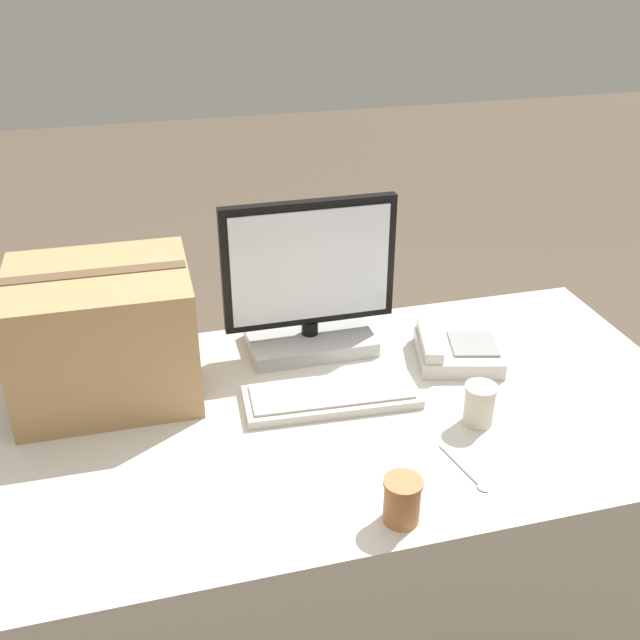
{
  "coord_description": "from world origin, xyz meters",
  "views": [
    {
      "loc": [
        -0.37,
        -1.38,
        1.77
      ],
      "look_at": [
        0.04,
        0.17,
        0.89
      ],
      "focal_mm": 42.0,
      "sensor_mm": 36.0,
      "label": 1
    }
  ],
  "objects_px": {
    "keyboard": "(331,396)",
    "cardboard_box": "(104,334)",
    "spoon": "(469,474)",
    "desk_phone": "(455,350)",
    "paper_cup_right": "(479,404)",
    "monitor": "(310,292)",
    "paper_cup_left": "(402,500)"
  },
  "relations": [
    {
      "from": "keyboard",
      "to": "cardboard_box",
      "type": "height_order",
      "value": "cardboard_box"
    },
    {
      "from": "spoon",
      "to": "keyboard",
      "type": "bearing_deg",
      "value": -159.57
    },
    {
      "from": "spoon",
      "to": "cardboard_box",
      "type": "bearing_deg",
      "value": -137.15
    },
    {
      "from": "keyboard",
      "to": "desk_phone",
      "type": "distance_m",
      "value": 0.38
    },
    {
      "from": "paper_cup_right",
      "to": "cardboard_box",
      "type": "height_order",
      "value": "cardboard_box"
    },
    {
      "from": "monitor",
      "to": "paper_cup_left",
      "type": "distance_m",
      "value": 0.69
    },
    {
      "from": "paper_cup_right",
      "to": "keyboard",
      "type": "bearing_deg",
      "value": 150.55
    },
    {
      "from": "paper_cup_right",
      "to": "spoon",
      "type": "xyz_separation_m",
      "value": [
        -0.1,
        -0.16,
        -0.05
      ]
    },
    {
      "from": "monitor",
      "to": "keyboard",
      "type": "relative_size",
      "value": 1.06
    },
    {
      "from": "keyboard",
      "to": "cardboard_box",
      "type": "xyz_separation_m",
      "value": [
        -0.51,
        0.18,
        0.14
      ]
    },
    {
      "from": "keyboard",
      "to": "paper_cup_right",
      "type": "bearing_deg",
      "value": -26.29
    },
    {
      "from": "paper_cup_right",
      "to": "cardboard_box",
      "type": "xyz_separation_m",
      "value": [
        -0.8,
        0.35,
        0.11
      ]
    },
    {
      "from": "desk_phone",
      "to": "cardboard_box",
      "type": "relative_size",
      "value": 0.61
    },
    {
      "from": "keyboard",
      "to": "paper_cup_right",
      "type": "xyz_separation_m",
      "value": [
        0.3,
        -0.17,
        0.04
      ]
    },
    {
      "from": "keyboard",
      "to": "desk_phone",
      "type": "relative_size",
      "value": 1.66
    },
    {
      "from": "keyboard",
      "to": "paper_cup_right",
      "type": "distance_m",
      "value": 0.35
    },
    {
      "from": "monitor",
      "to": "paper_cup_left",
      "type": "bearing_deg",
      "value": -89.13
    },
    {
      "from": "keyboard",
      "to": "spoon",
      "type": "bearing_deg",
      "value": -55.18
    },
    {
      "from": "desk_phone",
      "to": "paper_cup_right",
      "type": "distance_m",
      "value": 0.28
    },
    {
      "from": "desk_phone",
      "to": "paper_cup_left",
      "type": "xyz_separation_m",
      "value": [
        -0.34,
        -0.52,
        0.02
      ]
    },
    {
      "from": "monitor",
      "to": "keyboard",
      "type": "height_order",
      "value": "monitor"
    },
    {
      "from": "desk_phone",
      "to": "paper_cup_left",
      "type": "distance_m",
      "value": 0.62
    },
    {
      "from": "keyboard",
      "to": "spoon",
      "type": "distance_m",
      "value": 0.39
    },
    {
      "from": "paper_cup_left",
      "to": "paper_cup_right",
      "type": "height_order",
      "value": "paper_cup_right"
    },
    {
      "from": "monitor",
      "to": "cardboard_box",
      "type": "relative_size",
      "value": 1.07
    },
    {
      "from": "keyboard",
      "to": "spoon",
      "type": "xyz_separation_m",
      "value": [
        0.2,
        -0.33,
        -0.01
      ]
    },
    {
      "from": "paper_cup_left",
      "to": "cardboard_box",
      "type": "relative_size",
      "value": 0.23
    },
    {
      "from": "keyboard",
      "to": "paper_cup_right",
      "type": "relative_size",
      "value": 4.27
    },
    {
      "from": "paper_cup_left",
      "to": "monitor",
      "type": "bearing_deg",
      "value": 90.87
    },
    {
      "from": "monitor",
      "to": "cardboard_box",
      "type": "distance_m",
      "value": 0.52
    },
    {
      "from": "desk_phone",
      "to": "spoon",
      "type": "bearing_deg",
      "value": -95.29
    },
    {
      "from": "monitor",
      "to": "spoon",
      "type": "bearing_deg",
      "value": -71.96
    }
  ]
}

